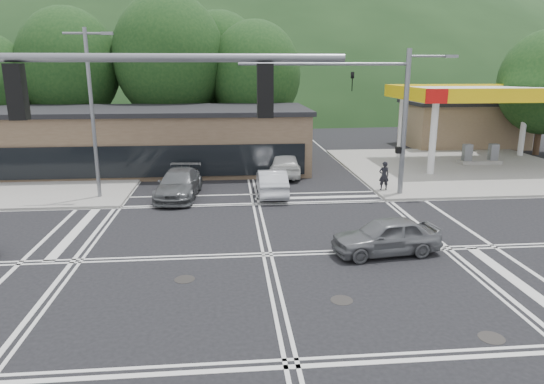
{
  "coord_description": "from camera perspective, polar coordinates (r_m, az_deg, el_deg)",
  "views": [
    {
      "loc": [
        -1.43,
        -17.49,
        7.03
      ],
      "look_at": [
        0.58,
        4.24,
        1.4
      ],
      "focal_mm": 32.0,
      "sensor_mm": 36.0,
      "label": 1
    }
  ],
  "objects": [
    {
      "name": "tree_n_b",
      "position": [
        41.75,
        -11.99,
        15.21
      ],
      "size": [
        9.0,
        9.0,
        12.98
      ],
      "color": "#382619",
      "rests_on": "ground"
    },
    {
      "name": "car_grey_center",
      "position": [
        19.28,
        13.26,
        -5.06
      ],
      "size": [
        4.39,
        2.21,
        1.43
      ],
      "primitive_type": "imported",
      "rotation": [
        0.0,
        0.0,
        -1.44
      ],
      "color": "slate",
      "rests_on": "ground"
    },
    {
      "name": "car_queue_b",
      "position": [
        32.31,
        1.49,
        3.45
      ],
      "size": [
        2.49,
        5.21,
        1.72
      ],
      "primitive_type": "imported",
      "rotation": [
        0.0,
        0.0,
        3.05
      ],
      "color": "white",
      "rests_on": "ground"
    },
    {
      "name": "car_northbound",
      "position": [
        27.36,
        -10.89,
        0.95
      ],
      "size": [
        2.57,
        5.4,
        1.52
      ],
      "primitive_type": "imported",
      "rotation": [
        0.0,
        0.0,
        -0.09
      ],
      "color": "#535657",
      "rests_on": "ground"
    },
    {
      "name": "sidewalk_ne",
      "position": [
        37.07,
        21.16,
        2.67
      ],
      "size": [
        16.0,
        16.0,
        0.15
      ],
      "primitive_type": "cube",
      "color": "gray",
      "rests_on": "ground"
    },
    {
      "name": "gas_station_canopy",
      "position": [
        38.27,
        23.9,
        10.27
      ],
      "size": [
        12.32,
        8.34,
        5.75
      ],
      "color": "silver",
      "rests_on": "ground"
    },
    {
      "name": "pedestrian",
      "position": [
        28.62,
        13.03,
        1.88
      ],
      "size": [
        0.61,
        0.41,
        1.66
      ],
      "primitive_type": "imported",
      "rotation": [
        0.0,
        0.0,
        3.17
      ],
      "color": "black",
      "rests_on": "sidewalk_ne"
    },
    {
      "name": "sidewalk_nw",
      "position": [
        35.89,
        -27.38,
        1.65
      ],
      "size": [
        16.0,
        16.0,
        0.15
      ],
      "primitive_type": "cube",
      "color": "gray",
      "rests_on": "ground"
    },
    {
      "name": "signal_mast_ne",
      "position": [
        27.09,
        12.94,
        9.96
      ],
      "size": [
        11.65,
        0.3,
        8.0
      ],
      "color": "slate",
      "rests_on": "ground"
    },
    {
      "name": "tree_n_a",
      "position": [
        43.36,
        -22.8,
        13.52
      ],
      "size": [
        8.0,
        8.0,
        11.75
      ],
      "color": "#382619",
      "rests_on": "ground"
    },
    {
      "name": "ground",
      "position": [
        18.91,
        -0.57,
        -7.37
      ],
      "size": [
        120.0,
        120.0,
        0.0
      ],
      "primitive_type": "plane",
      "color": "black",
      "rests_on": "ground"
    },
    {
      "name": "hill_north",
      "position": [
        107.73,
        -4.59,
        10.68
      ],
      "size": [
        252.0,
        126.0,
        140.0
      ],
      "primitive_type": "ellipsoid",
      "color": "#1B3517",
      "rests_on": "ground"
    },
    {
      "name": "streetlight_nw",
      "position": [
        27.48,
        -20.34,
        9.45
      ],
      "size": [
        2.5,
        0.25,
        9.0
      ],
      "color": "slate",
      "rests_on": "ground"
    },
    {
      "name": "car_queue_a",
      "position": [
        27.34,
        -0.04,
        1.16
      ],
      "size": [
        1.62,
        4.51,
        1.48
      ],
      "primitive_type": "imported",
      "rotation": [
        0.0,
        0.0,
        3.13
      ],
      "color": "silver",
      "rests_on": "ground"
    },
    {
      "name": "tree_n_e",
      "position": [
        45.5,
        -6.2,
        14.52
      ],
      "size": [
        8.4,
        8.4,
        11.98
      ],
      "color": "#382619",
      "rests_on": "ground"
    },
    {
      "name": "convenience_store",
      "position": [
        47.87,
        21.54,
        7.31
      ],
      "size": [
        10.0,
        6.0,
        3.8
      ],
      "primitive_type": "cube",
      "color": "#846B4F",
      "rests_on": "ground"
    },
    {
      "name": "tree_n_c",
      "position": [
        41.57,
        -1.99,
        13.71
      ],
      "size": [
        7.6,
        7.6,
        10.87
      ],
      "color": "#382619",
      "rests_on": "ground"
    },
    {
      "name": "commercial_row",
      "position": [
        35.47,
        -15.98,
        5.75
      ],
      "size": [
        24.0,
        8.0,
        4.0
      ],
      "primitive_type": "cube",
      "color": "brown",
      "rests_on": "ground"
    }
  ]
}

